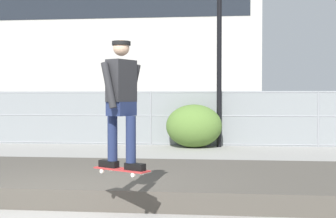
# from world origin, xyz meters

# --- Properties ---
(ground_plane) EXTENTS (120.00, 120.00, 0.00)m
(ground_plane) POSITION_xyz_m (0.00, 0.00, 0.00)
(ground_plane) COLOR gray
(gravel_berm) EXTENTS (10.59, 3.36, 0.31)m
(gravel_berm) POSITION_xyz_m (0.00, 2.02, 0.16)
(gravel_berm) COLOR #4C473F
(gravel_berm) RESTS_ON ground_plane
(skateboard) EXTENTS (0.80, 0.55, 0.07)m
(skateboard) POSITION_xyz_m (1.00, -0.20, 0.71)
(skateboard) COLOR #B22D2D
(skater) EXTENTS (0.68, 0.62, 1.67)m
(skater) POSITION_xyz_m (1.00, -0.20, 1.66)
(skater) COLOR black
(skater) RESTS_ON skateboard
(chain_fence) EXTENTS (22.36, 0.06, 1.85)m
(chain_fence) POSITION_xyz_m (0.00, 9.31, 0.93)
(chain_fence) COLOR gray
(chain_fence) RESTS_ON ground_plane
(street_lamp) EXTENTS (0.44, 0.44, 6.64)m
(street_lamp) POSITION_xyz_m (2.32, 8.95, 4.14)
(street_lamp) COLOR black
(street_lamp) RESTS_ON ground_plane
(parked_car_near) EXTENTS (4.43, 2.01, 1.66)m
(parked_car_near) POSITION_xyz_m (-3.04, 13.20, 0.84)
(parked_car_near) COLOR maroon
(parked_car_near) RESTS_ON ground_plane
(library_building) EXTENTS (27.35, 10.31, 16.94)m
(library_building) POSITION_xyz_m (-7.18, 41.75, 8.47)
(library_building) COLOR #B2AFA8
(library_building) RESTS_ON ground_plane
(shrub_left) EXTENTS (1.82, 1.49, 1.41)m
(shrub_left) POSITION_xyz_m (1.50, 8.72, 0.70)
(shrub_left) COLOR #567A33
(shrub_left) RESTS_ON ground_plane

